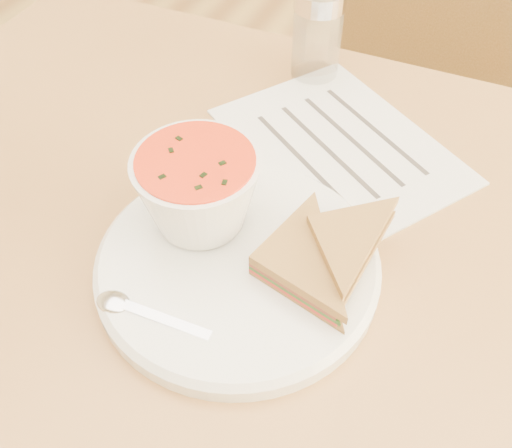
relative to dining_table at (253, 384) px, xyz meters
The scene contains 9 objects.
dining_table is the anchor object (origin of this frame).
chair_far 0.50m from the dining_table, 87.28° to the left, with size 0.39×0.39×0.87m, color brown, non-canonical shape.
plate 0.39m from the dining_table, 76.85° to the right, with size 0.27×0.27×0.02m, color white, non-canonical shape.
soup_bowl 0.44m from the dining_table, 135.62° to the right, with size 0.12×0.12×0.08m, color white, non-canonical shape.
sandwich_half_a 0.42m from the dining_table, 67.14° to the right, with size 0.10×0.10×0.03m, color olive, non-canonical shape.
sandwich_half_b 0.42m from the dining_table, 17.06° to the right, with size 0.09×0.09×0.03m, color olive, non-canonical shape.
spoon 0.42m from the dining_table, 95.55° to the right, with size 0.16×0.03×0.01m, color silver, non-canonical shape.
paper_menu 0.41m from the dining_table, 72.35° to the left, with size 0.28×0.20×0.00m, color white, non-canonical shape.
condiment_shaker 0.51m from the dining_table, 96.50° to the left, with size 0.06×0.06×0.12m, color silver, non-canonical shape.
Camera 1 is at (0.16, -0.36, 1.19)m, focal length 40.00 mm.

